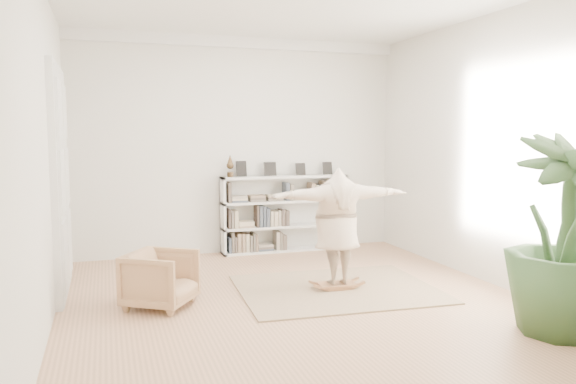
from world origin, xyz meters
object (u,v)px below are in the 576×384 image
at_px(person, 337,223).
at_px(houseplant, 564,234).
at_px(armchair, 161,279).
at_px(bookshelf, 284,214).
at_px(rocker_board, 337,285).

xyz_separation_m(person, houseplant, (1.54, -2.16, 0.15)).
bearing_deg(person, armchair, 3.69).
relative_size(bookshelf, rocker_board, 4.51).
bearing_deg(rocker_board, armchair, -176.31).
bearing_deg(person, rocker_board, 2.97).
relative_size(armchair, houseplant, 0.36).
bearing_deg(armchair, houseplant, -86.26).
bearing_deg(rocker_board, bookshelf, 90.76).
height_order(armchair, person, person).
height_order(armchair, rocker_board, armchair).
relative_size(bookshelf, houseplant, 1.08).
height_order(rocker_board, person, person).
bearing_deg(houseplant, rocker_board, 125.41).
distance_m(rocker_board, person, 0.80).
relative_size(bookshelf, armchair, 3.03).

